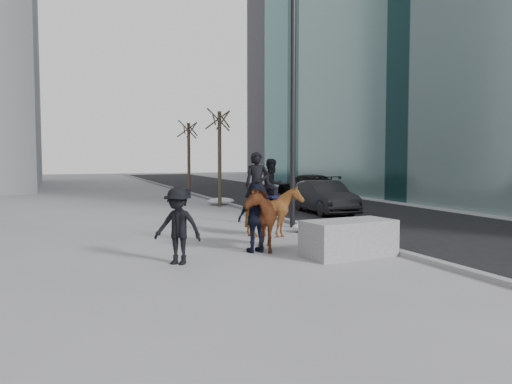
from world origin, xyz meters
name	(u,v)px	position (x,y,z in m)	size (l,w,h in m)	color
ground	(273,255)	(0.00, 0.00, 0.00)	(120.00, 120.00, 0.00)	gray
road	(330,208)	(7.00, 10.00, 0.01)	(8.00, 90.00, 0.01)	black
curb	(249,210)	(3.00, 10.00, 0.06)	(0.25, 90.00, 0.12)	gray
planter	(349,238)	(1.68, -0.79, 0.45)	(2.24, 1.12, 0.90)	#949496
car_near	(324,197)	(5.66, 8.04, 0.69)	(1.46, 4.20, 1.38)	black
car_far	(307,185)	(9.04, 16.61, 0.66)	(1.85, 4.55, 1.32)	black
tree_near	(220,154)	(2.40, 12.50, 2.52)	(1.20, 1.20, 5.04)	#332A1E
tree_far	(189,156)	(2.40, 18.72, 2.40)	(1.20, 1.20, 4.81)	#392821
mounted_left	(259,213)	(-0.02, 0.95, 0.96)	(1.42, 2.16, 2.57)	#4F230F
mounted_right	(274,206)	(1.17, 2.78, 0.95)	(1.61, 1.71, 2.37)	#49290E
feeder	(256,218)	(-0.24, 0.53, 0.88)	(1.08, 0.92, 1.75)	black
camera_crew	(178,226)	(-2.44, -0.24, 0.89)	(1.30, 1.21, 1.75)	black
lamppost	(291,81)	(2.60, 4.69, 4.99)	(0.25, 1.82, 9.09)	black
snow_piles	(252,210)	(2.70, 8.86, 0.17)	(1.41, 10.85, 0.36)	silver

